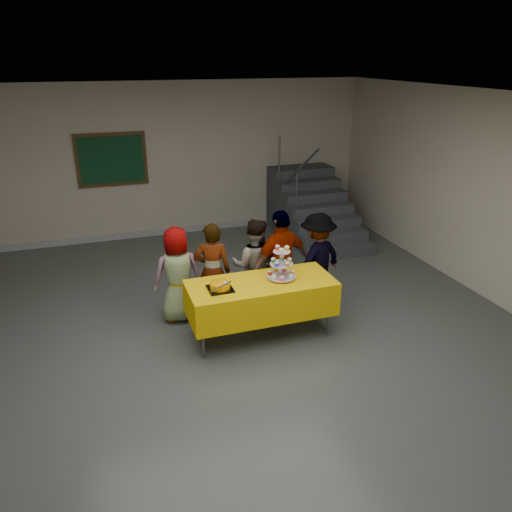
{
  "coord_description": "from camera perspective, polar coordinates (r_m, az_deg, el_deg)",
  "views": [
    {
      "loc": [
        -1.5,
        -4.78,
        3.47
      ],
      "look_at": [
        0.4,
        0.82,
        1.05
      ],
      "focal_mm": 35.0,
      "sensor_mm": 36.0,
      "label": 1
    }
  ],
  "objects": [
    {
      "name": "schoolchild_b",
      "position": [
        6.86,
        -4.99,
        -1.74
      ],
      "size": [
        0.58,
        0.48,
        1.38
      ],
      "primitive_type": "imported",
      "rotation": [
        0.0,
        0.0,
        2.81
      ],
      "color": "slate",
      "rests_on": "ground"
    },
    {
      "name": "cupcake_stand",
      "position": [
        6.38,
        2.92,
        -1.21
      ],
      "size": [
        0.38,
        0.38,
        0.44
      ],
      "color": "silver",
      "rests_on": "bake_table"
    },
    {
      "name": "room_shell",
      "position": [
        5.21,
        -1.32,
        7.33
      ],
      "size": [
        10.0,
        10.04,
        3.02
      ],
      "color": "#4C514C",
      "rests_on": "ground"
    },
    {
      "name": "schoolchild_d",
      "position": [
        6.94,
        2.93,
        -0.77
      ],
      "size": [
        0.95,
        0.58,
        1.52
      ],
      "primitive_type": "imported",
      "rotation": [
        0.0,
        0.0,
        3.4
      ],
      "color": "slate",
      "rests_on": "ground"
    },
    {
      "name": "schoolchild_a",
      "position": [
        6.86,
        -8.93,
        -2.12
      ],
      "size": [
        0.67,
        0.45,
        1.34
      ],
      "primitive_type": "imported",
      "rotation": [
        0.0,
        0.0,
        3.17
      ],
      "color": "slate",
      "rests_on": "ground"
    },
    {
      "name": "staircase",
      "position": [
        10.29,
        6.26,
        5.25
      ],
      "size": [
        1.3,
        2.4,
        2.04
      ],
      "color": "#424447",
      "rests_on": "ground"
    },
    {
      "name": "bake_table",
      "position": [
        6.43,
        0.57,
        -4.72
      ],
      "size": [
        1.88,
        0.78,
        0.77
      ],
      "color": "#595960",
      "rests_on": "ground"
    },
    {
      "name": "schoolchild_c",
      "position": [
        7.03,
        -0.17,
        -1.09
      ],
      "size": [
        0.82,
        0.74,
        1.37
      ],
      "primitive_type": "imported",
      "rotation": [
        0.0,
        0.0,
        2.73
      ],
      "color": "slate",
      "rests_on": "ground"
    },
    {
      "name": "bear_cake",
      "position": [
        6.13,
        -4.13,
        -3.34
      ],
      "size": [
        0.32,
        0.36,
        0.12
      ],
      "color": "black",
      "rests_on": "bake_table"
    },
    {
      "name": "noticeboard",
      "position": [
        9.93,
        -16.17,
        10.52
      ],
      "size": [
        1.3,
        0.05,
        1.0
      ],
      "color": "#472B16",
      "rests_on": "ground"
    },
    {
      "name": "schoolchild_e",
      "position": [
        7.28,
        6.99,
        -0.37
      ],
      "size": [
        1.02,
        0.8,
        1.38
      ],
      "primitive_type": "imported",
      "rotation": [
        0.0,
        0.0,
        3.51
      ],
      "color": "slate",
      "rests_on": "ground"
    }
  ]
}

